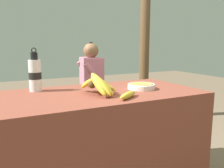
% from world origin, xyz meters
% --- Properties ---
extents(market_counter, '(1.36, 0.72, 0.76)m').
position_xyz_m(market_counter, '(0.00, 0.00, 0.38)').
color(market_counter, brown).
rests_on(market_counter, ground_plane).
extents(banana_bunch_ripe, '(0.20, 0.34, 0.16)m').
position_xyz_m(banana_bunch_ripe, '(-0.07, -0.07, 0.84)').
color(banana_bunch_ripe, '#4C381E').
rests_on(banana_bunch_ripe, market_counter).
extents(serving_bowl, '(0.20, 0.20, 0.04)m').
position_xyz_m(serving_bowl, '(0.30, -0.03, 0.79)').
color(serving_bowl, white).
rests_on(serving_bowl, market_counter).
extents(water_bottle, '(0.09, 0.09, 0.30)m').
position_xyz_m(water_bottle, '(-0.41, 0.23, 0.88)').
color(water_bottle, white).
rests_on(water_bottle, market_counter).
extents(loose_banana_front, '(0.19, 0.15, 0.04)m').
position_xyz_m(loose_banana_front, '(0.06, -0.25, 0.78)').
color(loose_banana_front, gold).
rests_on(loose_banana_front, market_counter).
extents(wooden_bench, '(1.74, 0.32, 0.46)m').
position_xyz_m(wooden_bench, '(0.01, 1.07, 0.39)').
color(wooden_bench, brown).
rests_on(wooden_bench, ground_plane).
extents(seated_vendor, '(0.43, 0.41, 1.11)m').
position_xyz_m(seated_vendor, '(0.28, 1.05, 0.65)').
color(seated_vendor, '#564C60').
rests_on(seated_vendor, ground_plane).
extents(banana_bunch_green, '(0.17, 0.28, 0.13)m').
position_xyz_m(banana_bunch_green, '(-0.44, 1.07, 0.52)').
color(banana_bunch_green, '#4C381E').
rests_on(banana_bunch_green, wooden_bench).
extents(support_post_far, '(0.13, 0.13, 2.68)m').
position_xyz_m(support_post_far, '(1.27, 1.36, 1.34)').
color(support_post_far, brown).
rests_on(support_post_far, ground_plane).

